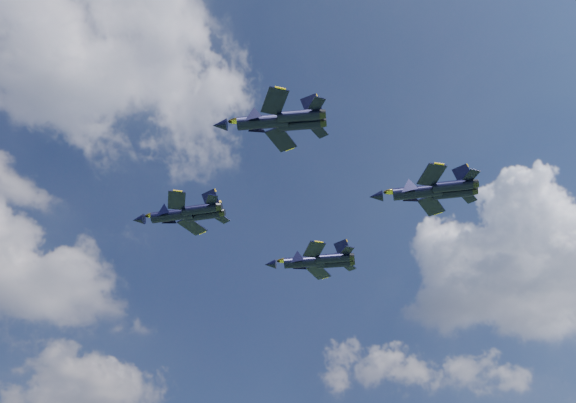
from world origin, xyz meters
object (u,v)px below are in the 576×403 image
at_px(jet_lead, 169,215).
at_px(jet_slot, 413,192).
at_px(jet_right, 301,262).
at_px(jet_left, 259,122).

height_order(jet_lead, jet_slot, jet_lead).
bearing_deg(jet_right, jet_slot, -137.45).
distance_m(jet_left, jet_right, 42.56).
xyz_separation_m(jet_lead, jet_slot, (31.91, -25.59, -1.96)).
height_order(jet_lead, jet_left, jet_lead).
relative_size(jet_right, jet_slot, 1.04).
relative_size(jet_lead, jet_left, 1.02).
bearing_deg(jet_lead, jet_right, -43.03).
xyz_separation_m(jet_left, jet_slot, (28.75, 5.18, 1.30)).
bearing_deg(jet_left, jet_lead, 37.83).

